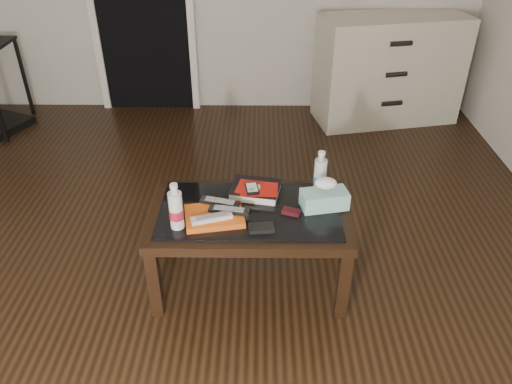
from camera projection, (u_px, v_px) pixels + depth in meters
ground at (143, 291)px, 2.67m from camera, size 5.00×5.00×0.00m
coffee_table at (250, 220)px, 2.54m from camera, size 1.00×0.60×0.46m
dresser at (389, 70)px, 4.28m from camera, size 1.28×0.74×0.90m
magazines at (214, 216)px, 2.43m from camera, size 0.31×0.26×0.03m
remote_silver at (212, 218)px, 2.37m from camera, size 0.21×0.11×0.02m
remote_black_front at (229, 210)px, 2.43m from camera, size 0.21×0.09×0.02m
remote_black_back at (220, 202)px, 2.49m from camera, size 0.21×0.10×0.02m
textbook at (255, 190)px, 2.61m from camera, size 0.28×0.24×0.05m
dvd_mailers at (255, 187)px, 2.58m from camera, size 0.21×0.17×0.01m
ipod at (252, 188)px, 2.56m from camera, size 0.08×0.11×0.02m
flip_phone at (291, 212)px, 2.47m from camera, size 0.10×0.07×0.02m
wallet at (261, 228)px, 2.36m from camera, size 0.13×0.08×0.02m
water_bottle_left at (176, 206)px, 2.32m from camera, size 0.07×0.07×0.24m
water_bottle_right at (320, 172)px, 2.58m from camera, size 0.07×0.07×0.24m
tissue_box at (324, 199)px, 2.50m from camera, size 0.25×0.16×0.09m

